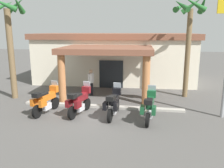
{
  "coord_description": "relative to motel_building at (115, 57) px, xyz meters",
  "views": [
    {
      "loc": [
        2.96,
        -11.35,
        4.29
      ],
      "look_at": [
        0.72,
        2.06,
        1.2
      ],
      "focal_mm": 37.81,
      "sensor_mm": 36.0,
      "label": 1
    }
  ],
  "objects": [
    {
      "name": "motel_building",
      "position": [
        0.0,
        0.0,
        0.0
      ],
      "size": [
        13.48,
        10.78,
        4.05
      ],
      "rotation": [
        0.0,
        0.0,
        0.04
      ],
      "color": "silver",
      "rests_on": "ground_plane"
    },
    {
      "name": "motorcycle_orange",
      "position": [
        -2.31,
        -8.99,
        -1.37
      ],
      "size": [
        0.9,
        2.19,
        1.61
      ],
      "rotation": [
        0.0,
        0.0,
        1.37
      ],
      "color": "black",
      "rests_on": "ground_plane"
    },
    {
      "name": "palm_tree_roadside",
      "position": [
        -5.6,
        -6.55,
        2.35
      ],
      "size": [
        2.18,
        2.25,
        6.44
      ],
      "color": "brown",
      "rests_on": "ground_plane"
    },
    {
      "name": "motorcycle_maroon",
      "position": [
        -0.52,
        -8.88,
        -1.37
      ],
      "size": [
        0.92,
        2.19,
        1.61
      ],
      "rotation": [
        0.0,
        0.0,
        1.36
      ],
      "color": "black",
      "rests_on": "ground_plane"
    },
    {
      "name": "motorcycle_green",
      "position": [
        3.08,
        -9.21,
        -1.37
      ],
      "size": [
        0.74,
        2.21,
        1.61
      ],
      "rotation": [
        0.0,
        0.0,
        1.47
      ],
      "color": "black",
      "rests_on": "ground_plane"
    },
    {
      "name": "curb_strip",
      "position": [
        0.38,
        -7.56,
        -2.01
      ],
      "size": [
        9.2,
        0.36,
        0.12
      ],
      "primitive_type": "cube",
      "color": "#ADA89E",
      "rests_on": "ground_plane"
    },
    {
      "name": "motorcycle_black",
      "position": [
        1.28,
        -8.94,
        -1.37
      ],
      "size": [
        0.73,
        2.21,
        1.61
      ],
      "rotation": [
        0.0,
        0.0,
        1.5
      ],
      "color": "black",
      "rests_on": "ground_plane"
    },
    {
      "name": "pedestrian",
      "position": [
        -0.84,
        -5.2,
        -1.04
      ],
      "size": [
        0.34,
        0.46,
        1.77
      ],
      "rotation": [
        0.0,
        0.0,
        2.55
      ],
      "color": "black",
      "rests_on": "ground_plane"
    },
    {
      "name": "ground_plane",
      "position": [
        0.12,
        -8.79,
        -2.07
      ],
      "size": [
        80.0,
        80.0,
        0.0
      ],
      "primitive_type": "plane",
      "color": "#514F4C"
    },
    {
      "name": "palm_tree_near_portico",
      "position": [
        5.33,
        -4.42,
        2.54
      ],
      "size": [
        2.06,
        2.13,
        6.43
      ],
      "color": "brown",
      "rests_on": "ground_plane"
    }
  ]
}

